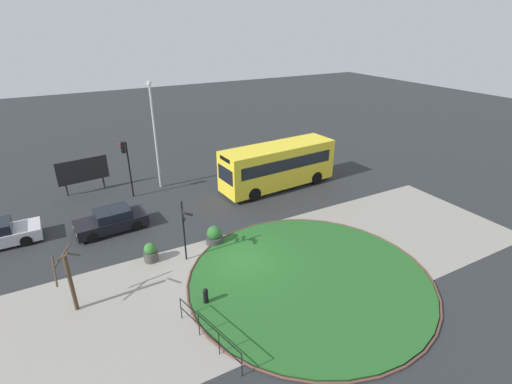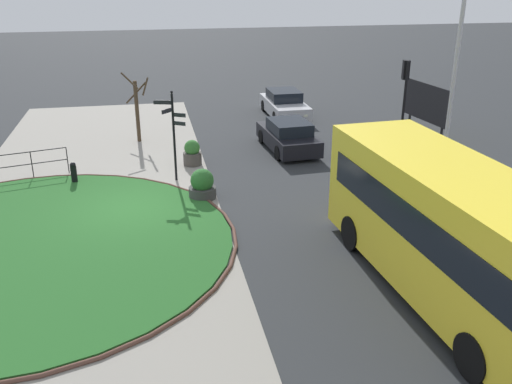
# 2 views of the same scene
# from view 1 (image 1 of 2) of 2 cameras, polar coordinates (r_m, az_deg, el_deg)

# --- Properties ---
(ground) EXTENTS (120.00, 120.00, 0.00)m
(ground) POSITION_cam_1_polar(r_m,az_deg,el_deg) (20.63, -2.02, -10.38)
(ground) COLOR #282B2D
(sidewalk_paving) EXTENTS (32.00, 8.92, 0.02)m
(sidewalk_paving) POSITION_cam_1_polar(r_m,az_deg,el_deg) (19.52, 0.06, -12.63)
(sidewalk_paving) COLOR gray
(sidewalk_paving) RESTS_ON ground
(grass_island) EXTENTS (11.87, 11.87, 0.10)m
(grass_island) POSITION_cam_1_polar(r_m,az_deg,el_deg) (19.55, 8.07, -12.70)
(grass_island) COLOR #235B23
(grass_island) RESTS_ON ground
(grass_kerb_ring) EXTENTS (12.18, 12.18, 0.11)m
(grass_kerb_ring) POSITION_cam_1_polar(r_m,az_deg,el_deg) (19.55, 8.07, -12.69)
(grass_kerb_ring) COLOR brown
(grass_kerb_ring) RESTS_ON ground
(signpost_directional) EXTENTS (0.62, 1.13, 3.49)m
(signpost_directional) POSITION_cam_1_polar(r_m,az_deg,el_deg) (20.04, -10.77, -5.13)
(signpost_directional) COLOR black
(signpost_directional) RESTS_ON ground
(bollard_foreground) EXTENTS (0.23, 0.23, 0.86)m
(bollard_foreground) POSITION_cam_1_polar(r_m,az_deg,el_deg) (17.83, -7.57, -15.27)
(bollard_foreground) COLOR black
(bollard_foreground) RESTS_ON ground
(railing_grass_edge) EXTENTS (1.02, 3.90, 1.09)m
(railing_grass_edge) POSITION_cam_1_polar(r_m,az_deg,el_deg) (15.86, -7.16, -20.06)
(railing_grass_edge) COLOR black
(railing_grass_edge) RESTS_ON ground
(bus_yellow) EXTENTS (9.16, 3.16, 3.31)m
(bus_yellow) POSITION_cam_1_polar(r_m,az_deg,el_deg) (28.78, 3.31, 4.07)
(bus_yellow) COLOR yellow
(bus_yellow) RESTS_ON ground
(car_far_lane) EXTENTS (4.24, 2.10, 1.37)m
(car_far_lane) POSITION_cam_1_polar(r_m,az_deg,el_deg) (24.74, -20.89, -4.04)
(car_far_lane) COLOR black
(car_far_lane) RESTS_ON ground
(traffic_light_near) EXTENTS (0.49, 0.30, 4.16)m
(traffic_light_near) POSITION_cam_1_polar(r_m,az_deg,el_deg) (28.07, -18.99, 4.94)
(traffic_light_near) COLOR black
(traffic_light_near) RESTS_ON ground
(lamppost_tall) EXTENTS (0.32, 0.32, 7.95)m
(lamppost_tall) POSITION_cam_1_polar(r_m,az_deg,el_deg) (28.87, -14.98, 8.54)
(lamppost_tall) COLOR #B7B7BC
(lamppost_tall) RESTS_ON ground
(billboard_left) EXTENTS (3.58, 0.60, 2.58)m
(billboard_left) POSITION_cam_1_polar(r_m,az_deg,el_deg) (30.70, -24.62, 2.91)
(billboard_left) COLOR black
(billboard_left) RESTS_ON ground
(planter_near_signpost) EXTENTS (0.76, 0.76, 1.08)m
(planter_near_signpost) POSITION_cam_1_polar(r_m,az_deg,el_deg) (21.15, -15.57, -8.81)
(planter_near_signpost) COLOR #47423D
(planter_near_signpost) RESTS_ON ground
(planter_kerbside) EXTENTS (0.97, 0.97, 1.09)m
(planter_kerbside) POSITION_cam_1_polar(r_m,az_deg,el_deg) (22.03, -6.31, -6.55)
(planter_kerbside) COLOR #383838
(planter_kerbside) RESTS_ON ground
(street_tree_bare) EXTENTS (1.23, 1.24, 3.30)m
(street_tree_bare) POSITION_cam_1_polar(r_m,az_deg,el_deg) (18.49, -26.29, -11.63)
(street_tree_bare) COLOR #423323
(street_tree_bare) RESTS_ON ground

